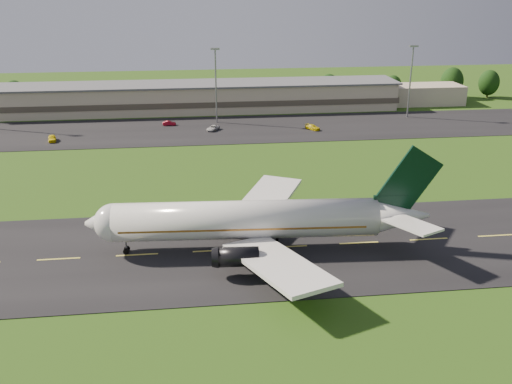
{
  "coord_description": "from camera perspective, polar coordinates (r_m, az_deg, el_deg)",
  "views": [
    {
      "loc": [
        -2.8,
        -75.44,
        37.45
      ],
      "look_at": [
        7.29,
        8.0,
        6.0
      ],
      "focal_mm": 40.0,
      "sensor_mm": 36.0,
      "label": 1
    }
  ],
  "objects": [
    {
      "name": "ground",
      "position": [
        84.27,
        -4.3,
        -5.93
      ],
      "size": [
        360.0,
        360.0,
        0.0
      ],
      "primitive_type": "plane",
      "color": "#2B4A12",
      "rests_on": "ground"
    },
    {
      "name": "apron",
      "position": [
        152.14,
        -5.66,
        6.18
      ],
      "size": [
        260.0,
        30.0,
        0.1
      ],
      "primitive_type": "cube",
      "color": "black",
      "rests_on": "ground"
    },
    {
      "name": "light_mast_centre",
      "position": [
        157.59,
        -4.05,
        11.44
      ],
      "size": [
        2.4,
        1.2,
        20.35
      ],
      "color": "gray",
      "rests_on": "ground"
    },
    {
      "name": "service_vehicle_c",
      "position": [
        151.23,
        -4.32,
        6.4
      ],
      "size": [
        4.06,
        4.89,
        1.24
      ],
      "primitive_type": "imported",
      "rotation": [
        0.0,
        0.0,
        -0.54
      ],
      "color": "silver",
      "rests_on": "apron"
    },
    {
      "name": "airliner",
      "position": [
        82.65,
        -0.39,
        -2.86
      ],
      "size": [
        51.3,
        42.11,
        15.57
      ],
      "rotation": [
        0.0,
        0.0,
        -0.06
      ],
      "color": "white",
      "rests_on": "ground"
    },
    {
      "name": "tree_line",
      "position": [
        190.65,
        8.8,
        10.46
      ],
      "size": [
        197.69,
        9.37,
        10.47
      ],
      "color": "black",
      "rests_on": "ground"
    },
    {
      "name": "service_vehicle_d",
      "position": [
        152.21,
        5.68,
        6.46
      ],
      "size": [
        4.08,
        4.68,
        1.29
      ],
      "primitive_type": "imported",
      "rotation": [
        0.0,
        0.0,
        0.62
      ],
      "color": "yellow",
      "rests_on": "apron"
    },
    {
      "name": "light_mast_east",
      "position": [
        169.46,
        15.25,
        11.43
      ],
      "size": [
        2.4,
        1.2,
        20.35
      ],
      "color": "gray",
      "rests_on": "ground"
    },
    {
      "name": "service_vehicle_b",
      "position": [
        157.84,
        -8.67,
        6.81
      ],
      "size": [
        3.64,
        1.35,
        1.19
      ],
      "primitive_type": "imported",
      "rotation": [
        0.0,
        0.0,
        1.6
      ],
      "color": "maroon",
      "rests_on": "apron"
    },
    {
      "name": "taxiway",
      "position": [
        84.25,
        -4.3,
        -5.9
      ],
      "size": [
        220.0,
        30.0,
        0.1
      ],
      "primitive_type": "cube",
      "color": "black",
      "rests_on": "ground"
    },
    {
      "name": "service_vehicle_a",
      "position": [
        149.0,
        -19.72,
        5.08
      ],
      "size": [
        2.67,
        4.71,
        1.51
      ],
      "primitive_type": "imported",
      "rotation": [
        0.0,
        0.0,
        0.21
      ],
      "color": "yellow",
      "rests_on": "apron"
    },
    {
      "name": "terminal",
      "position": [
        175.1,
        -3.81,
        9.45
      ],
      "size": [
        145.0,
        16.0,
        8.4
      ],
      "color": "tan",
      "rests_on": "ground"
    }
  ]
}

